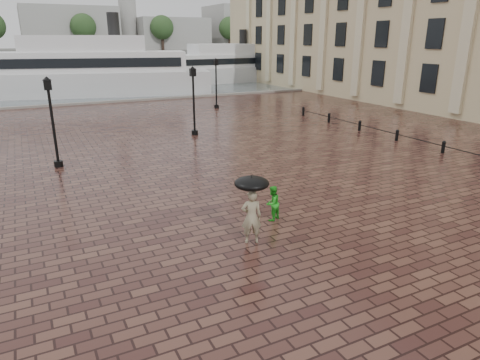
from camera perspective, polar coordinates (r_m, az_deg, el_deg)
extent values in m
plane|color=#341A17|center=(16.17, 1.75, -4.58)|extent=(300.00, 300.00, 0.00)
plane|color=#475256|center=(105.50, -23.39, 13.62)|extent=(240.00, 240.00, 0.00)
cube|color=slate|center=(46.06, -17.75, 9.75)|extent=(80.00, 0.60, 0.30)
cube|color=#4C4C47|center=(173.30, -25.17, 15.09)|extent=(300.00, 60.00, 2.00)
cube|color=gray|center=(163.99, -21.76, 18.22)|extent=(30.00, 22.00, 14.00)
cube|color=gray|center=(171.19, -9.39, 18.68)|extent=(25.00, 22.00, 11.00)
cube|color=gray|center=(184.91, 1.60, 19.65)|extent=(35.00, 22.00, 16.00)
cylinder|color=gray|center=(167.33, -14.67, 19.90)|extent=(6.00, 6.00, 20.00)
cylinder|color=#2D2119|center=(152.40, -19.94, 16.60)|extent=(1.00, 1.00, 8.00)
sphere|color=#203D1B|center=(152.41, -20.18, 18.65)|extent=(8.00, 8.00, 8.00)
cylinder|color=#2D2119|center=(157.84, -10.26, 17.40)|extent=(1.00, 1.00, 8.00)
sphere|color=#203D1B|center=(157.85, -10.38, 19.39)|extent=(8.00, 8.00, 8.00)
cylinder|color=#2D2119|center=(167.10, -1.38, 17.71)|extent=(1.00, 1.00, 8.00)
sphere|color=#203D1B|center=(167.11, -1.39, 19.60)|extent=(8.00, 8.00, 8.00)
cylinder|color=#2D2119|center=(179.60, 6.43, 17.67)|extent=(1.00, 1.00, 8.00)
sphere|color=#203D1B|center=(179.61, 6.50, 19.42)|extent=(8.00, 8.00, 8.00)
cylinder|color=black|center=(27.20, 25.46, 3.87)|extent=(0.20, 0.20, 0.60)
sphere|color=black|center=(27.13, 25.55, 4.53)|extent=(0.22, 0.22, 0.22)
cylinder|color=black|center=(29.40, 20.18, 5.53)|extent=(0.20, 0.20, 0.60)
sphere|color=black|center=(29.34, 20.25, 6.14)|extent=(0.22, 0.22, 0.22)
cylinder|color=black|center=(31.84, 15.66, 6.90)|extent=(0.20, 0.20, 0.60)
sphere|color=black|center=(31.78, 15.71, 7.47)|extent=(0.22, 0.22, 0.22)
cylinder|color=black|center=(34.46, 11.78, 8.04)|extent=(0.20, 0.20, 0.60)
sphere|color=black|center=(34.40, 11.81, 8.56)|extent=(0.22, 0.22, 0.22)
cylinder|color=black|center=(37.22, 8.44, 8.99)|extent=(0.20, 0.20, 0.60)
sphere|color=black|center=(37.17, 8.46, 9.47)|extent=(0.22, 0.22, 0.22)
cylinder|color=black|center=(23.91, -23.04, 2.01)|extent=(0.44, 0.44, 0.30)
cylinder|color=black|center=(23.50, -23.60, 6.33)|extent=(0.14, 0.14, 4.00)
cube|color=black|center=(23.20, -24.29, 11.52)|extent=(0.35, 0.35, 0.50)
sphere|color=beige|center=(23.20, -24.29, 11.52)|extent=(0.28, 0.28, 0.28)
cylinder|color=black|center=(29.55, -6.05, 6.33)|extent=(0.44, 0.44, 0.30)
cylinder|color=black|center=(29.22, -6.17, 9.87)|extent=(0.14, 0.14, 4.00)
cube|color=black|center=(28.97, -6.32, 14.08)|extent=(0.35, 0.35, 0.50)
sphere|color=beige|center=(28.97, -6.32, 14.08)|extent=(0.28, 0.28, 0.28)
cylinder|color=black|center=(40.88, -3.14, 9.79)|extent=(0.44, 0.44, 0.30)
cylinder|color=black|center=(40.65, -3.19, 12.36)|extent=(0.14, 0.14, 4.00)
cube|color=black|center=(40.47, -3.25, 15.39)|extent=(0.35, 0.35, 0.50)
sphere|color=beige|center=(40.47, -3.25, 15.39)|extent=(0.28, 0.28, 0.28)
imported|color=gray|center=(13.68, 1.53, -4.93)|extent=(0.77, 0.64, 1.79)
imported|color=green|center=(15.49, 4.33, -3.11)|extent=(0.77, 0.70, 1.29)
cube|color=silver|center=(53.05, -19.50, 12.05)|extent=(28.01, 12.74, 2.62)
cube|color=silver|center=(52.88, -19.78, 14.62)|extent=(22.51, 10.61, 2.18)
cube|color=silver|center=(52.82, -20.02, 16.74)|extent=(13.89, 7.94, 1.74)
cylinder|color=black|center=(52.58, -16.53, 19.21)|extent=(1.31, 1.31, 2.62)
cube|color=black|center=(50.01, -20.12, 14.42)|extent=(20.15, 4.95, 0.98)
cube|color=black|center=(55.75, -19.47, 14.80)|extent=(20.15, 4.95, 0.98)
cube|color=silver|center=(65.34, -1.72, 13.90)|extent=(22.93, 6.97, 2.17)
cube|color=silver|center=(65.21, -1.73, 15.64)|extent=(18.37, 5.94, 1.81)
cube|color=silver|center=(65.15, -1.75, 17.07)|extent=(11.11, 4.90, 1.45)
cylinder|color=black|center=(66.48, 0.40, 18.51)|extent=(1.09, 1.09, 2.17)
cube|color=black|center=(63.12, -0.64, 15.56)|extent=(17.15, 1.28, 0.81)
cube|color=black|center=(67.31, -2.76, 15.72)|extent=(17.15, 1.28, 0.81)
cylinder|color=black|center=(13.44, 1.56, -2.48)|extent=(0.02, 0.02, 0.95)
ellipsoid|color=black|center=(13.27, 1.57, -0.45)|extent=(1.10, 1.10, 0.39)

